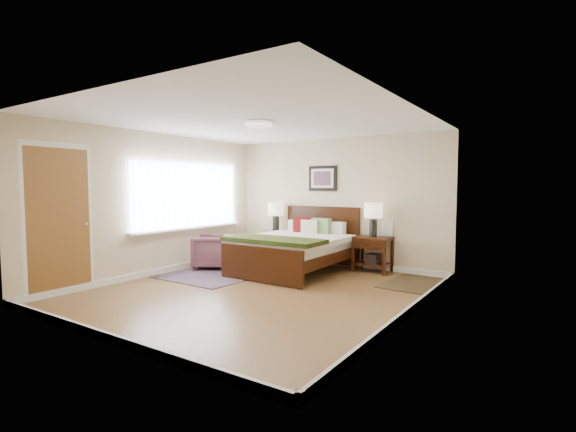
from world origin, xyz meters
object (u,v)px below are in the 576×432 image
Objects in this scene: lamp_left at (276,211)px; lamp_right at (373,214)px; bed at (295,243)px; rug_persian at (225,272)px; nightstand_right at (373,251)px; armchair at (213,251)px; nightstand_left at (275,238)px.

lamp_left is 1.00× the size of lamp_right.
bed reaches higher than rug_persian.
nightstand_right is 0.91× the size of armchair.
bed is at bearing 80.32° from armchair.
lamp_right is 0.28× the size of rug_persian.
lamp_left is at bearing 141.04° from bed.
lamp_left is 1.62m from armchair.
bed is 2.99× the size of armchair.
lamp_right is at bearing 90.00° from nightstand_right.
bed is at bearing 35.56° from rug_persian.
lamp_left reaches higher than armchair.
nightstand_left is at bearing 89.35° from rug_persian.
bed reaches higher than nightstand_right.
lamp_left is 1.84m from rug_persian.
lamp_right is 3.09m from armchair.
armchair is (-0.51, -1.37, -0.71)m from lamp_left.
nightstand_right reaches higher than nightstand_left.
armchair reaches higher than nightstand_right.
rug_persian is at bearing -145.56° from lamp_right.
nightstand_right is 2.72m from rug_persian.
lamp_left is 0.28× the size of rug_persian.
bed is 1.52m from lamp_right.
armchair is at bearing -152.95° from lamp_right.
lamp_right is 0.86× the size of armchair.
armchair is at bearing -153.17° from nightstand_right.
rug_persian is (-0.06, -1.53, -1.03)m from lamp_left.
lamp_left is (-0.00, 0.02, 0.55)m from nightstand_left.
bed is 1.42m from nightstand_right.
nightstand_left is 0.86× the size of armchair.
lamp_right reaches higher than armchair.
nightstand_left is 0.55m from lamp_left.
armchair is at bearing -110.70° from nightstand_left.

